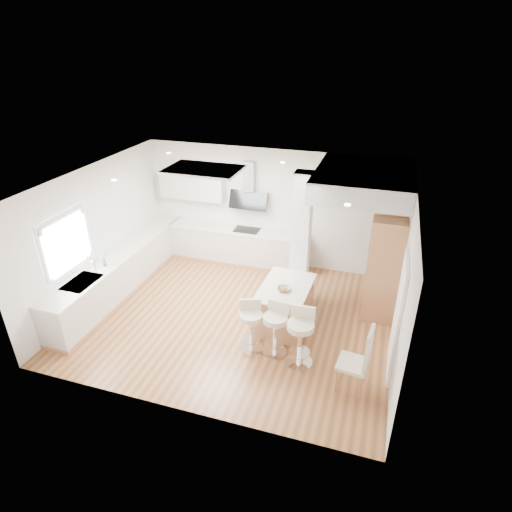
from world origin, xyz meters
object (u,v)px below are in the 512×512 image
at_px(peninsula, 285,305).
at_px(bar_stool_a, 251,323).
at_px(bar_stool_b, 275,326).
at_px(dining_chair, 360,358).
at_px(bar_stool_c, 300,334).

xyz_separation_m(peninsula, bar_stool_a, (-0.39, -0.91, 0.12)).
distance_m(bar_stool_b, dining_chair, 1.55).
relative_size(peninsula, bar_stool_a, 1.46).
bearing_deg(bar_stool_c, bar_stool_b, 162.14).
xyz_separation_m(bar_stool_a, bar_stool_b, (0.44, 0.02, 0.02)).
xyz_separation_m(bar_stool_a, dining_chair, (1.91, -0.46, 0.10)).
distance_m(bar_stool_a, bar_stool_c, 0.91).
xyz_separation_m(bar_stool_b, bar_stool_c, (0.47, -0.13, 0.04)).
xyz_separation_m(bar_stool_b, dining_chair, (1.47, -0.48, 0.07)).
relative_size(bar_stool_c, dining_chair, 0.90).
height_order(bar_stool_a, bar_stool_b, bar_stool_b).
distance_m(bar_stool_a, dining_chair, 1.97).
relative_size(peninsula, bar_stool_c, 1.31).
xyz_separation_m(bar_stool_c, dining_chair, (1.01, -0.35, 0.04)).
bearing_deg(bar_stool_a, peninsula, 46.26).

